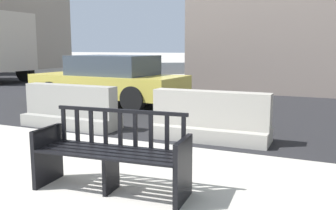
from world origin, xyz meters
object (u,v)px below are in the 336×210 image
street_bench (112,156)px  jersey_barrier_centre (210,120)px  car_taxi_near (110,80)px  jersey_barrier_left (71,110)px

street_bench → jersey_barrier_centre: street_bench is taller
car_taxi_near → street_bench: bearing=-56.6°
street_bench → jersey_barrier_left: (-2.57, 2.49, -0.06)m
jersey_barrier_centre → car_taxi_near: bearing=144.2°
jersey_barrier_centre → jersey_barrier_left: bearing=-177.2°
car_taxi_near → jersey_barrier_centre: bearing=-35.8°
street_bench → jersey_barrier_centre: bearing=84.2°
jersey_barrier_left → car_taxi_near: bearing=108.7°
street_bench → jersey_barrier_centre: (0.27, 2.63, -0.06)m
street_bench → jersey_barrier_left: street_bench is taller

